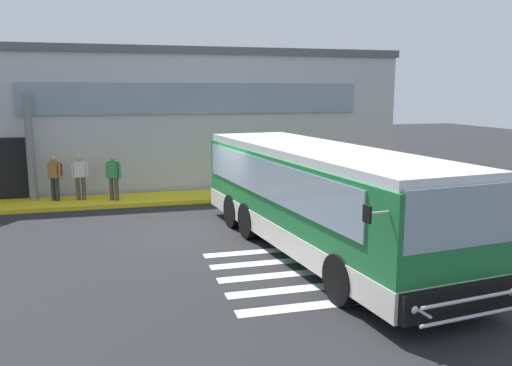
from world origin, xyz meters
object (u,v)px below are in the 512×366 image
Objects in this scene: safety_bollard_yellow at (216,192)px; passenger_at_curb_edge at (113,175)px; entry_support_column at (30,147)px; passenger_near_column at (55,174)px; bus_main_foreground at (317,201)px; passenger_by_doorway at (80,175)px.

passenger_at_curb_edge is at bearing 165.39° from safety_bollard_yellow.
entry_support_column is 2.34× the size of passenger_near_column.
bus_main_foreground reaches higher than passenger_near_column.
passenger_by_doorway is 1.00× the size of passenger_at_curb_edge.
safety_bollard_yellow is (5.63, -1.46, -0.66)m from passenger_near_column.
passenger_near_column is at bearing -22.68° from entry_support_column.
entry_support_column is 2.04m from passenger_by_doorway.
safety_bollard_yellow is at bearing -15.66° from passenger_by_doorway.
passenger_by_doorway is (1.69, -0.47, -1.03)m from entry_support_column.
bus_main_foreground is at bearing -47.90° from passenger_near_column.
passenger_at_curb_edge is (2.05, -0.52, -0.03)m from passenger_near_column.
passenger_by_doorway is (0.87, -0.12, -0.03)m from passenger_near_column.
safety_bollard_yellow is (6.45, -1.80, -1.66)m from entry_support_column.
passenger_at_curb_edge is 1.86× the size of safety_bollard_yellow.
passenger_near_column is 1.00× the size of passenger_at_curb_edge.
entry_support_column reaches higher than passenger_near_column.
safety_bollard_yellow is (-1.43, 6.36, -0.88)m from bus_main_foreground.
bus_main_foreground reaches higher than safety_bollard_yellow.
bus_main_foreground reaches higher than passenger_at_curb_edge.
passenger_near_column and passenger_by_doorway have the same top height.
entry_support_column is at bearing 134.01° from bus_main_foreground.
passenger_near_column is 0.88m from passenger_by_doorway.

